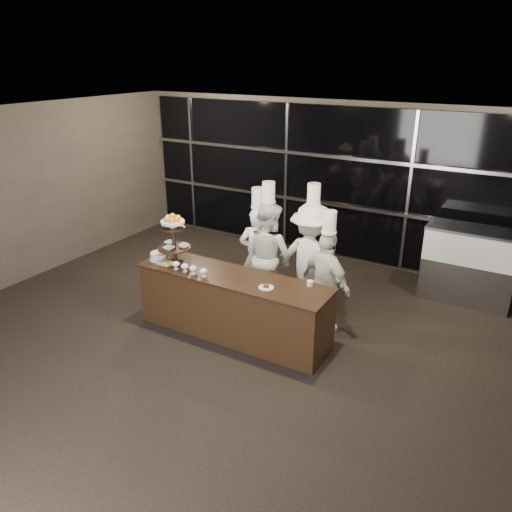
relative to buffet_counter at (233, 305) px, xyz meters
The scene contains 14 objects.
room 1.84m from the buffet_counter, 79.81° to the right, with size 10.00×10.00×10.00m.
window_wall 3.60m from the buffet_counter, 85.50° to the left, with size 8.60×0.10×2.80m.
buffet_counter is the anchor object (origin of this frame).
display_stand 1.33m from the buffet_counter, behind, with size 0.48×0.48×0.74m.
compotes 0.81m from the buffet_counter, 158.99° to the right, with size 0.59×0.11×0.12m.
layer_cake 1.36m from the buffet_counter, behind, with size 0.30×0.30×0.11m.
pastry_squares 1.18m from the buffet_counter, behind, with size 0.20×0.13×0.05m.
small_plate 0.76m from the buffet_counter, ahead, with size 0.20×0.20×0.05m.
chef_cup 1.19m from the buffet_counter, 13.38° to the left, with size 0.08×0.08×0.07m, color white.
display_case 3.88m from the buffet_counter, 46.25° to the left, with size 1.40×0.61×1.24m.
chef_a 1.09m from the buffet_counter, 100.18° to the left, with size 0.68×0.54×1.91m.
chef_b 1.08m from the buffet_counter, 89.84° to the left, with size 0.99×0.86×2.03m.
chef_c 1.38m from the buffet_counter, 59.40° to the left, with size 1.24×0.86×2.06m.
chef_d 1.35m from the buffet_counter, 34.26° to the left, with size 0.97×0.69×1.82m.
Camera 1 is at (3.16, -3.73, 3.76)m, focal length 35.00 mm.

